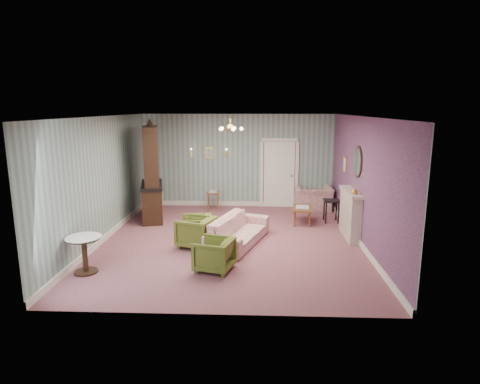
{
  "coord_description": "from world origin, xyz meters",
  "views": [
    {
      "loc": [
        0.6,
        -9.17,
        3.11
      ],
      "look_at": [
        0.2,
        0.4,
        1.1
      ],
      "focal_mm": 30.41,
      "sensor_mm": 36.0,
      "label": 1
    }
  ],
  "objects_px": {
    "fireplace": "(350,214)",
    "pedestal_table": "(85,255)",
    "olive_chair_a": "(214,253)",
    "coffee_table": "(302,215)",
    "wingback_chair": "(313,194)",
    "olive_chair_b": "(196,230)",
    "side_table_black": "(331,211)",
    "sofa_chintz": "(238,226)",
    "dresser": "(151,171)",
    "olive_chair_c": "(197,228)"
  },
  "relations": [
    {
      "from": "olive_chair_b",
      "to": "side_table_black",
      "type": "height_order",
      "value": "olive_chair_b"
    },
    {
      "from": "sofa_chintz",
      "to": "fireplace",
      "type": "distance_m",
      "value": 2.74
    },
    {
      "from": "dresser",
      "to": "side_table_black",
      "type": "bearing_deg",
      "value": -15.82
    },
    {
      "from": "olive_chair_b",
      "to": "olive_chair_c",
      "type": "height_order",
      "value": "olive_chair_b"
    },
    {
      "from": "olive_chair_a",
      "to": "olive_chair_c",
      "type": "distance_m",
      "value": 1.75
    },
    {
      "from": "coffee_table",
      "to": "side_table_black",
      "type": "bearing_deg",
      "value": 9.13
    },
    {
      "from": "dresser",
      "to": "fireplace",
      "type": "distance_m",
      "value": 5.46
    },
    {
      "from": "dresser",
      "to": "pedestal_table",
      "type": "bearing_deg",
      "value": -108.48
    },
    {
      "from": "fireplace",
      "to": "side_table_black",
      "type": "distance_m",
      "value": 1.35
    },
    {
      "from": "fireplace",
      "to": "pedestal_table",
      "type": "distance_m",
      "value": 6.02
    },
    {
      "from": "fireplace",
      "to": "side_table_black",
      "type": "xyz_separation_m",
      "value": [
        -0.21,
        1.3,
        -0.26
      ]
    },
    {
      "from": "olive_chair_a",
      "to": "dresser",
      "type": "relative_size",
      "value": 0.25
    },
    {
      "from": "coffee_table",
      "to": "pedestal_table",
      "type": "bearing_deg",
      "value": -141.46
    },
    {
      "from": "olive_chair_c",
      "to": "side_table_black",
      "type": "height_order",
      "value": "olive_chair_c"
    },
    {
      "from": "wingback_chair",
      "to": "pedestal_table",
      "type": "relative_size",
      "value": 1.54
    },
    {
      "from": "olive_chair_a",
      "to": "wingback_chair",
      "type": "bearing_deg",
      "value": 167.76
    },
    {
      "from": "olive_chair_a",
      "to": "pedestal_table",
      "type": "height_order",
      "value": "pedestal_table"
    },
    {
      "from": "olive_chair_a",
      "to": "sofa_chintz",
      "type": "height_order",
      "value": "sofa_chintz"
    },
    {
      "from": "wingback_chair",
      "to": "dresser",
      "type": "relative_size",
      "value": 0.41
    },
    {
      "from": "wingback_chair",
      "to": "coffee_table",
      "type": "bearing_deg",
      "value": 71.96
    },
    {
      "from": "olive_chair_a",
      "to": "pedestal_table",
      "type": "xyz_separation_m",
      "value": [
        -2.44,
        -0.23,
        0.01
      ]
    },
    {
      "from": "olive_chair_a",
      "to": "coffee_table",
      "type": "distance_m",
      "value": 3.93
    },
    {
      "from": "fireplace",
      "to": "pedestal_table",
      "type": "height_order",
      "value": "fireplace"
    },
    {
      "from": "fireplace",
      "to": "sofa_chintz",
      "type": "bearing_deg",
      "value": -167.61
    },
    {
      "from": "olive_chair_a",
      "to": "side_table_black",
      "type": "bearing_deg",
      "value": 156.13
    },
    {
      "from": "sofa_chintz",
      "to": "coffee_table",
      "type": "distance_m",
      "value": 2.43
    },
    {
      "from": "dresser",
      "to": "coffee_table",
      "type": "height_order",
      "value": "dresser"
    },
    {
      "from": "olive_chair_b",
      "to": "wingback_chair",
      "type": "bearing_deg",
      "value": 157.8
    },
    {
      "from": "sofa_chintz",
      "to": "fireplace",
      "type": "bearing_deg",
      "value": -59.33
    },
    {
      "from": "fireplace",
      "to": "side_table_black",
      "type": "relative_size",
      "value": 2.22
    },
    {
      "from": "olive_chair_a",
      "to": "fireplace",
      "type": "height_order",
      "value": "fireplace"
    },
    {
      "from": "fireplace",
      "to": "wingback_chair",
      "type": "bearing_deg",
      "value": 101.05
    },
    {
      "from": "pedestal_table",
      "to": "olive_chair_c",
      "type": "bearing_deg",
      "value": 45.19
    },
    {
      "from": "sofa_chintz",
      "to": "wingback_chair",
      "type": "xyz_separation_m",
      "value": [
        2.15,
        3.25,
        0.06
      ]
    },
    {
      "from": "side_table_black",
      "to": "pedestal_table",
      "type": "distance_m",
      "value": 6.47
    },
    {
      "from": "dresser",
      "to": "coffee_table",
      "type": "bearing_deg",
      "value": -17.96
    },
    {
      "from": "fireplace",
      "to": "dresser",
      "type": "bearing_deg",
      "value": 164.16
    },
    {
      "from": "dresser",
      "to": "coffee_table",
      "type": "xyz_separation_m",
      "value": [
        4.18,
        -0.3,
        -1.15
      ]
    },
    {
      "from": "sofa_chintz",
      "to": "side_table_black",
      "type": "distance_m",
      "value": 3.11
    },
    {
      "from": "olive_chair_a",
      "to": "sofa_chintz",
      "type": "distance_m",
      "value": 1.64
    },
    {
      "from": "olive_chair_a",
      "to": "pedestal_table",
      "type": "relative_size",
      "value": 0.96
    },
    {
      "from": "wingback_chair",
      "to": "side_table_black",
      "type": "xyz_separation_m",
      "value": [
        0.31,
        -1.36,
        -0.17
      ]
    },
    {
      "from": "olive_chair_b",
      "to": "side_table_black",
      "type": "relative_size",
      "value": 1.2
    },
    {
      "from": "olive_chair_c",
      "to": "pedestal_table",
      "type": "xyz_separation_m",
      "value": [
        -1.87,
        -1.88,
        0.01
      ]
    },
    {
      "from": "coffee_table",
      "to": "dresser",
      "type": "bearing_deg",
      "value": 175.91
    },
    {
      "from": "dresser",
      "to": "side_table_black",
      "type": "xyz_separation_m",
      "value": [
        4.99,
        -0.17,
        -1.06
      ]
    },
    {
      "from": "olive_chair_a",
      "to": "side_table_black",
      "type": "distance_m",
      "value": 4.51
    },
    {
      "from": "olive_chair_a",
      "to": "sofa_chintz",
      "type": "xyz_separation_m",
      "value": [
        0.4,
        1.59,
        0.07
      ]
    },
    {
      "from": "wingback_chair",
      "to": "olive_chair_b",
      "type": "bearing_deg",
      "value": 48.83
    },
    {
      "from": "coffee_table",
      "to": "pedestal_table",
      "type": "xyz_separation_m",
      "value": [
        -4.5,
        -3.58,
        0.13
      ]
    }
  ]
}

